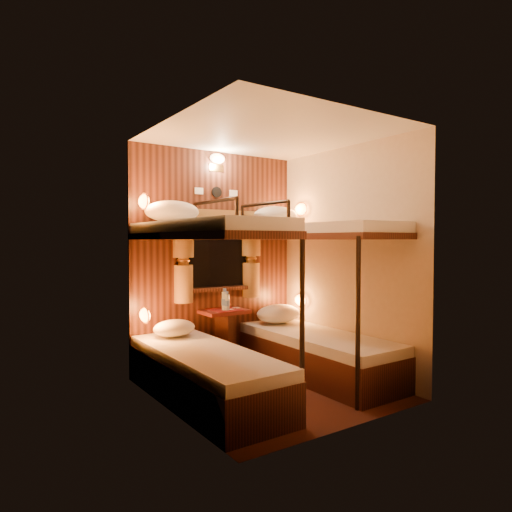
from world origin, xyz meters
TOP-DOWN VIEW (x-y plane):
  - floor at (0.00, 0.00)m, footprint 2.10×2.10m
  - ceiling at (0.00, 0.00)m, footprint 2.10×2.10m
  - wall_back at (0.00, 1.05)m, footprint 2.40×0.00m
  - wall_front at (0.00, -1.05)m, footprint 2.40×0.00m
  - wall_left at (-1.00, 0.00)m, footprint 0.00×2.40m
  - wall_right at (1.00, 0.00)m, footprint 0.00×2.40m
  - back_panel at (0.00, 1.04)m, footprint 2.00×0.03m
  - bunk_left at (-0.65, 0.07)m, footprint 0.72×1.90m
  - bunk_right at (0.65, 0.07)m, footprint 0.72×1.90m
  - window at (0.00, 1.00)m, footprint 1.00×0.12m
  - curtains at (0.00, 0.97)m, footprint 1.10×0.22m
  - back_fixtures at (0.00, 1.00)m, footprint 0.54×0.09m
  - reading_lamps at (-0.00, 0.70)m, footprint 2.00×0.20m
  - table at (0.00, 0.85)m, footprint 0.50×0.34m
  - bottle_left at (-0.02, 0.81)m, footprint 0.07×0.07m
  - bottle_right at (-0.00, 0.79)m, footprint 0.06×0.06m
  - sachet_a at (0.18, 0.89)m, footprint 0.09×0.07m
  - sachet_b at (0.06, 0.82)m, footprint 0.07×0.06m
  - pillow_lower_left at (-0.65, 0.72)m, footprint 0.43×0.31m
  - pillow_lower_right at (0.65, 0.73)m, footprint 0.55×0.39m
  - pillow_upper_left at (-0.65, 0.75)m, footprint 0.55×0.40m
  - pillow_upper_right at (0.65, 0.78)m, footprint 0.55×0.40m

SIDE VIEW (x-z plane):
  - floor at x=0.00m, z-range 0.00..0.00m
  - table at x=0.00m, z-range 0.09..0.74m
  - pillow_lower_left at x=-0.65m, z-range 0.46..0.62m
  - bunk_left at x=-0.65m, z-range -0.35..1.47m
  - bunk_right at x=0.65m, z-range -0.35..1.47m
  - pillow_lower_right at x=0.65m, z-range 0.46..0.67m
  - sachet_b at x=0.06m, z-range 0.65..0.66m
  - sachet_a at x=0.18m, z-range 0.65..0.66m
  - bottle_right at x=0.00m, z-range 0.64..0.84m
  - bottle_left at x=-0.02m, z-range 0.63..0.87m
  - window at x=0.00m, z-range 0.79..1.58m
  - wall_back at x=0.00m, z-range 0.00..2.40m
  - wall_front at x=0.00m, z-range 0.00..2.40m
  - wall_left at x=-1.00m, z-range 0.00..2.40m
  - wall_right at x=1.00m, z-range 0.00..2.40m
  - back_panel at x=0.00m, z-range 0.00..2.40m
  - reading_lamps at x=0.00m, z-range 0.62..1.86m
  - curtains at x=0.00m, z-range 0.76..1.76m
  - pillow_upper_right at x=0.65m, z-range 1.59..1.81m
  - pillow_upper_left at x=-0.65m, z-range 1.59..1.81m
  - back_fixtures at x=0.00m, z-range 2.00..2.49m
  - ceiling at x=0.00m, z-range 2.40..2.40m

